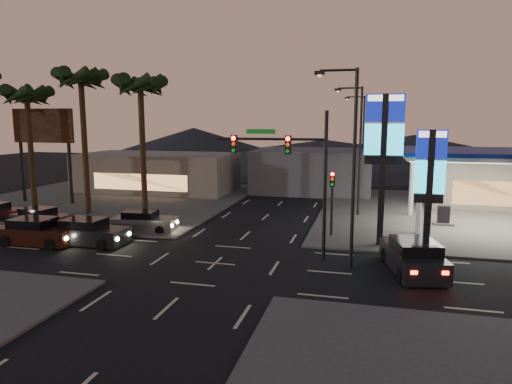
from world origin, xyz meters
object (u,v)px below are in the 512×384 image
(car_lane_b_mid, at_px, (41,218))
(pylon_sign_tall, at_px, (384,139))
(traffic_signal_mast, at_px, (293,163))
(suv_station, at_px, (413,257))
(pylon_sign_short, at_px, (430,172))
(car_lane_a_mid, at_px, (37,232))
(gas_station, at_px, (495,156))
(car_lane_b_front, at_px, (144,222))
(car_lane_a_front, at_px, (88,233))

(car_lane_b_mid, bearing_deg, pylon_sign_tall, 1.68)
(traffic_signal_mast, relative_size, suv_station, 1.49)
(pylon_sign_tall, bearing_deg, pylon_sign_short, -21.80)
(pylon_sign_tall, xyz_separation_m, traffic_signal_mast, (-4.74, -3.51, -1.17))
(pylon_sign_tall, height_order, traffic_signal_mast, pylon_sign_tall)
(pylon_sign_short, height_order, car_lane_a_mid, pylon_sign_short)
(gas_station, xyz_separation_m, pylon_sign_short, (-5.00, -7.50, -0.42))
(pylon_sign_short, distance_m, car_lane_b_front, 18.50)
(car_lane_b_front, bearing_deg, gas_station, 15.66)
(traffic_signal_mast, bearing_deg, car_lane_a_mid, -176.35)
(car_lane_b_mid, bearing_deg, pylon_sign_short, -0.72)
(car_lane_a_front, xyz_separation_m, suv_station, (18.76, -0.61, 0.05))
(pylon_sign_short, relative_size, car_lane_b_front, 1.57)
(traffic_signal_mast, distance_m, car_lane_a_front, 13.29)
(car_lane_a_mid, bearing_deg, traffic_signal_mast, 3.65)
(gas_station, bearing_deg, car_lane_b_mid, -166.82)
(car_lane_a_front, relative_size, car_lane_b_front, 1.10)
(gas_station, xyz_separation_m, car_lane_a_front, (-24.75, -10.31, -4.35))
(gas_station, distance_m, car_lane_a_mid, 30.20)
(gas_station, bearing_deg, traffic_signal_mast, -140.72)
(pylon_sign_short, relative_size, car_lane_a_front, 1.43)
(gas_station, distance_m, traffic_signal_mast, 15.82)
(pylon_sign_tall, xyz_separation_m, pylon_sign_short, (2.50, -1.00, -1.74))
(pylon_sign_tall, relative_size, car_lane_b_mid, 2.05)
(car_lane_a_front, distance_m, car_lane_a_mid, 3.12)
(traffic_signal_mast, xyz_separation_m, car_lane_a_mid, (-15.55, -0.99, -4.48))
(car_lane_a_front, distance_m, suv_station, 18.77)
(pylon_sign_tall, height_order, car_lane_a_mid, pylon_sign_tall)
(pylon_sign_short, height_order, car_lane_a_front, pylon_sign_short)
(suv_station, bearing_deg, car_lane_a_front, 178.14)
(car_lane_a_front, xyz_separation_m, car_lane_a_mid, (-3.05, -0.69, 0.01))
(gas_station, distance_m, pylon_sign_short, 9.02)
(traffic_signal_mast, bearing_deg, suv_station, -8.22)
(car_lane_a_front, distance_m, car_lane_b_front, 4.22)
(car_lane_a_front, xyz_separation_m, car_lane_b_front, (1.71, 3.85, -0.08))
(gas_station, bearing_deg, car_lane_a_front, -157.39)
(pylon_sign_tall, height_order, suv_station, pylon_sign_tall)
(car_lane_b_front, height_order, suv_station, suv_station)
(traffic_signal_mast, bearing_deg, pylon_sign_short, 19.13)
(pylon_sign_short, distance_m, car_lane_a_mid, 23.39)
(pylon_sign_short, bearing_deg, car_lane_a_front, -171.91)
(pylon_sign_tall, bearing_deg, car_lane_a_front, -167.55)
(gas_station, distance_m, pylon_sign_tall, 10.01)
(gas_station, distance_m, car_lane_a_front, 27.16)
(pylon_sign_tall, height_order, car_lane_b_front, pylon_sign_tall)
(car_lane_a_mid, height_order, suv_station, suv_station)
(suv_station, bearing_deg, car_lane_b_mid, 171.39)
(pylon_sign_tall, relative_size, traffic_signal_mast, 1.12)
(gas_station, relative_size, pylon_sign_tall, 1.36)
(car_lane_a_front, height_order, suv_station, suv_station)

